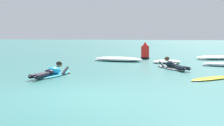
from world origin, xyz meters
TOP-DOWN VIEW (x-y plane):
  - ground_plane at (0.00, 10.00)m, footprint 120.00×120.00m
  - surfer_near at (-2.07, 3.20)m, footprint 0.84×2.59m
  - surfer_far at (2.09, 6.44)m, footprint 1.54×2.54m
  - drifting_surfboard at (3.45, 3.54)m, footprint 1.82×1.82m
  - whitewater_front at (4.57, 12.00)m, footprint 2.65×1.82m
  - whitewater_mid_left at (-0.83, 9.81)m, footprint 2.96×1.75m
  - whitewater_mid_right at (1.79, 9.18)m, footprint 1.77×1.60m
  - whitewater_back at (4.25, 7.96)m, footprint 1.77×1.03m
  - channel_marker_buoy at (0.47, 11.61)m, footprint 0.50×0.50m

SIDE VIEW (x-z plane):
  - ground_plane at x=0.00m, z-range 0.00..0.00m
  - drifting_surfboard at x=3.45m, z-range -0.05..0.11m
  - whitewater_mid_right at x=1.79m, z-range -0.01..0.16m
  - whitewater_back at x=4.25m, z-range -0.01..0.18m
  - whitewater_front at x=4.57m, z-range -0.01..0.23m
  - whitewater_mid_left at x=-0.83m, z-range -0.01..0.24m
  - surfer_far at x=2.09m, z-range -0.14..0.41m
  - surfer_near at x=-2.07m, z-range -0.14..0.41m
  - channel_marker_buoy at x=0.47m, z-range -0.10..0.91m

